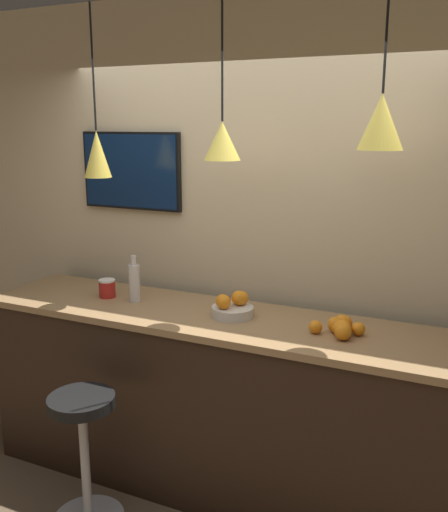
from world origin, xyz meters
name	(u,v)px	position (x,y,z in m)	size (l,w,h in m)	color
back_wall	(254,239)	(0.00, 1.12, 1.45)	(8.00, 0.06, 2.90)	beige
service_counter	(224,404)	(0.00, 0.68, 0.54)	(2.97, 0.66, 1.09)	black
bar_stool	(84,438)	(-0.55, 0.09, 0.50)	(0.39, 0.39, 0.75)	#B7B7BC
fruit_bowl	(232,307)	(0.04, 0.70, 1.14)	(0.24, 0.24, 0.14)	beige
orange_pile	(341,327)	(0.66, 0.68, 1.12)	(0.28, 0.23, 0.09)	orange
juice_bottle	(134,282)	(-0.61, 0.70, 1.21)	(0.07, 0.07, 0.29)	silver
spread_jar	(107,288)	(-0.82, 0.70, 1.14)	(0.10, 0.10, 0.11)	red
pendant_lamp_left	(97,153)	(-0.81, 0.65, 1.98)	(0.16, 0.16, 0.97)	black
pendant_lamp_middle	(222,140)	(0.00, 0.65, 2.06)	(0.19, 0.19, 0.85)	black
pendant_lamp_right	(381,122)	(0.81, 0.65, 2.15)	(0.21, 0.21, 0.78)	black
mounted_tv	(131,171)	(-0.85, 1.06, 1.84)	(0.73, 0.04, 0.50)	black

